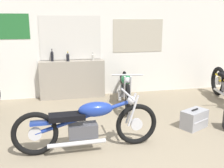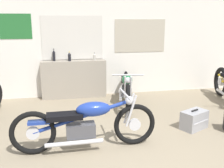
{
  "view_description": "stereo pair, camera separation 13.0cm",
  "coord_description": "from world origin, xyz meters",
  "px_view_note": "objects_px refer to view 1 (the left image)",
  "views": [
    {
      "loc": [
        -1.0,
        -2.99,
        1.92
      ],
      "look_at": [
        0.07,
        1.87,
        0.7
      ],
      "focal_mm": 42.0,
      "sensor_mm": 36.0,
      "label": 1
    },
    {
      "loc": [
        -0.87,
        -3.01,
        1.92
      ],
      "look_at": [
        0.07,
        1.87,
        0.7
      ],
      "focal_mm": 42.0,
      "sensor_mm": 36.0,
      "label": 2
    }
  ],
  "objects_px": {
    "bottle_left_center": "(68,57)",
    "motorcycle_green": "(126,87)",
    "bottle_center": "(93,57)",
    "bottle_leftmost": "(52,56)",
    "hard_case_silver": "(194,119)",
    "motorcycle_blue": "(88,124)"
  },
  "relations": [
    {
      "from": "motorcycle_blue",
      "to": "hard_case_silver",
      "type": "height_order",
      "value": "motorcycle_blue"
    },
    {
      "from": "hard_case_silver",
      "to": "bottle_center",
      "type": "bearing_deg",
      "value": 121.81
    },
    {
      "from": "motorcycle_green",
      "to": "hard_case_silver",
      "type": "height_order",
      "value": "motorcycle_green"
    },
    {
      "from": "motorcycle_green",
      "to": "bottle_left_center",
      "type": "bearing_deg",
      "value": 146.88
    },
    {
      "from": "hard_case_silver",
      "to": "bottle_left_center",
      "type": "bearing_deg",
      "value": 131.43
    },
    {
      "from": "bottle_left_center",
      "to": "bottle_center",
      "type": "bearing_deg",
      "value": 1.35
    },
    {
      "from": "bottle_leftmost",
      "to": "bottle_left_center",
      "type": "distance_m",
      "value": 0.38
    },
    {
      "from": "bottle_leftmost",
      "to": "motorcycle_green",
      "type": "xyz_separation_m",
      "value": [
        1.62,
        -0.89,
        -0.66
      ]
    },
    {
      "from": "bottle_leftmost",
      "to": "motorcycle_blue",
      "type": "xyz_separation_m",
      "value": [
        0.49,
        -2.86,
        -0.65
      ]
    },
    {
      "from": "bottle_center",
      "to": "hard_case_silver",
      "type": "xyz_separation_m",
      "value": [
        1.49,
        -2.4,
        -0.85
      ]
    },
    {
      "from": "bottle_left_center",
      "to": "bottle_center",
      "type": "height_order",
      "value": "bottle_left_center"
    },
    {
      "from": "motorcycle_blue",
      "to": "hard_case_silver",
      "type": "xyz_separation_m",
      "value": [
        1.99,
        0.4,
        -0.25
      ]
    },
    {
      "from": "bottle_leftmost",
      "to": "motorcycle_blue",
      "type": "bearing_deg",
      "value": -80.33
    },
    {
      "from": "bottle_center",
      "to": "motorcycle_green",
      "type": "relative_size",
      "value": 0.1
    },
    {
      "from": "bottle_left_center",
      "to": "hard_case_silver",
      "type": "distance_m",
      "value": 3.3
    },
    {
      "from": "bottle_left_center",
      "to": "motorcycle_green",
      "type": "distance_m",
      "value": 1.62
    },
    {
      "from": "bottle_leftmost",
      "to": "motorcycle_blue",
      "type": "distance_m",
      "value": 2.98
    },
    {
      "from": "motorcycle_green",
      "to": "hard_case_silver",
      "type": "distance_m",
      "value": 1.81
    },
    {
      "from": "bottle_center",
      "to": "motorcycle_green",
      "type": "height_order",
      "value": "bottle_center"
    },
    {
      "from": "bottle_left_center",
      "to": "motorcycle_green",
      "type": "height_order",
      "value": "bottle_left_center"
    },
    {
      "from": "bottle_left_center",
      "to": "motorcycle_green",
      "type": "relative_size",
      "value": 0.12
    },
    {
      "from": "bottle_left_center",
      "to": "motorcycle_green",
      "type": "bearing_deg",
      "value": -33.12
    }
  ]
}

